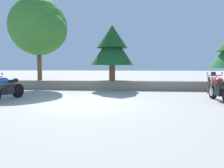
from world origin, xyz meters
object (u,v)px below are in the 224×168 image
at_px(leafy_tree_far_left, 40,28).
at_px(pine_tree_mid_left, 112,46).
at_px(motorcycle_blue_near_left, 6,89).
at_px(motorcycle_red_centre, 220,89).
at_px(trash_bin, 212,85).

distance_m(leafy_tree_far_left, pine_tree_mid_left, 4.64).
height_order(motorcycle_blue_near_left, pine_tree_mid_left, pine_tree_mid_left).
relative_size(motorcycle_blue_near_left, motorcycle_red_centre, 1.00).
relative_size(leafy_tree_far_left, pine_tree_mid_left, 1.55).
height_order(motorcycle_blue_near_left, motorcycle_red_centre, same).
relative_size(motorcycle_red_centre, trash_bin, 2.40).
height_order(pine_tree_mid_left, trash_bin, pine_tree_mid_left).
distance_m(motorcycle_red_centre, leafy_tree_far_left, 10.52).
bearing_deg(motorcycle_red_centre, trash_bin, 75.76).
bearing_deg(trash_bin, leafy_tree_far_left, 171.85).
bearing_deg(motorcycle_red_centre, motorcycle_blue_near_left, -177.30).
bearing_deg(trash_bin, motorcycle_red_centre, -104.24).
bearing_deg(motorcycle_blue_near_left, motorcycle_red_centre, 2.70).
relative_size(motorcycle_red_centre, pine_tree_mid_left, 0.63).
height_order(motorcycle_blue_near_left, trash_bin, motorcycle_blue_near_left).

